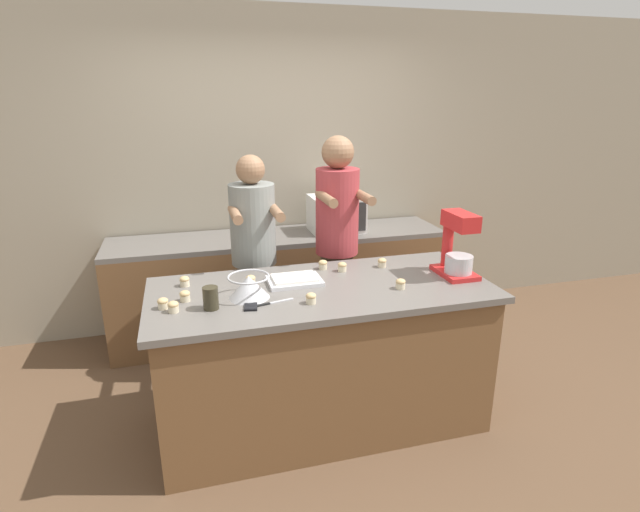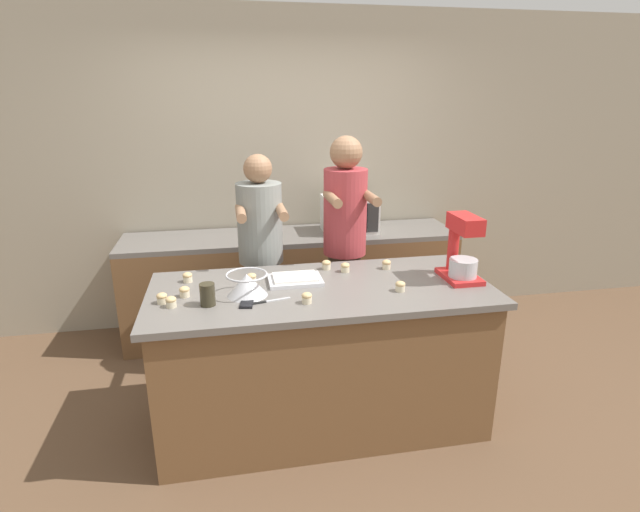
% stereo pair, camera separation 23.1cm
% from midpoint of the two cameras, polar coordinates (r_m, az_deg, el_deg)
% --- Properties ---
extents(ground_plane, '(16.00, 16.00, 0.00)m').
position_cam_midpoint_polar(ground_plane, '(3.41, 2.18, -18.05)').
color(ground_plane, brown).
extents(back_wall, '(10.00, 0.06, 2.70)m').
position_cam_midpoint_polar(back_wall, '(4.44, -2.46, 9.52)').
color(back_wall, gray).
rests_on(back_wall, ground_plane).
extents(island_counter, '(2.03, 0.88, 0.92)m').
position_cam_midpoint_polar(island_counter, '(3.16, 2.28, -11.30)').
color(island_counter, brown).
rests_on(island_counter, ground_plane).
extents(back_counter, '(2.80, 0.60, 0.88)m').
position_cam_midpoint_polar(back_counter, '(4.34, -1.62, -3.11)').
color(back_counter, brown).
rests_on(back_counter, ground_plane).
extents(person_left, '(0.33, 0.50, 1.63)m').
position_cam_midpoint_polar(person_left, '(3.56, -4.88, -0.81)').
color(person_left, brown).
rests_on(person_left, ground_plane).
extents(person_right, '(0.33, 0.49, 1.74)m').
position_cam_midpoint_polar(person_right, '(3.65, 4.65, 0.83)').
color(person_right, brown).
rests_on(person_right, ground_plane).
extents(stand_mixer, '(0.20, 0.30, 0.41)m').
position_cam_midpoint_polar(stand_mixer, '(3.19, 17.90, 0.47)').
color(stand_mixer, red).
rests_on(stand_mixer, island_counter).
extents(mixing_bowl, '(0.24, 0.24, 0.13)m').
position_cam_midpoint_polar(mixing_bowl, '(2.84, -6.05, -3.20)').
color(mixing_bowl, '#BCBCC1').
rests_on(mixing_bowl, island_counter).
extents(baking_tray, '(0.32, 0.23, 0.04)m').
position_cam_midpoint_polar(baking_tray, '(3.03, -0.68, -2.71)').
color(baking_tray, silver).
rests_on(baking_tray, island_counter).
extents(microwave_oven, '(0.45, 0.34, 0.30)m').
position_cam_midpoint_polar(microwave_oven, '(4.27, 4.95, 4.80)').
color(microwave_oven, silver).
rests_on(microwave_oven, back_counter).
extents(cell_phone, '(0.09, 0.15, 0.01)m').
position_cam_midpoint_polar(cell_phone, '(2.75, -5.98, -5.37)').
color(cell_phone, black).
rests_on(cell_phone, island_counter).
extents(drinking_glass, '(0.08, 0.08, 0.12)m').
position_cam_midpoint_polar(drinking_glass, '(2.74, -10.40, -4.39)').
color(drinking_glass, '#332D1E').
rests_on(drinking_glass, island_counter).
extents(knife, '(0.22, 0.07, 0.01)m').
position_cam_midpoint_polar(knife, '(2.77, -3.50, -5.22)').
color(knife, '#BCBCC1').
rests_on(knife, island_counter).
extents(cupcake_0, '(0.06, 0.06, 0.06)m').
position_cam_midpoint_polar(cupcake_0, '(3.25, 2.76, -1.01)').
color(cupcake_0, beige).
rests_on(cupcake_0, island_counter).
extents(cupcake_1, '(0.06, 0.06, 0.06)m').
position_cam_midpoint_polar(cupcake_1, '(2.73, 0.90, -4.83)').
color(cupcake_1, beige).
rests_on(cupcake_1, island_counter).
extents(cupcake_2, '(0.06, 0.06, 0.06)m').
position_cam_midpoint_polar(cupcake_2, '(3.30, 9.59, -0.96)').
color(cupcake_2, beige).
rests_on(cupcake_2, island_counter).
extents(cupcake_3, '(0.06, 0.06, 0.06)m').
position_cam_midpoint_polar(cupcake_3, '(2.83, -15.41, -4.69)').
color(cupcake_3, beige).
rests_on(cupcake_3, island_counter).
extents(cupcake_4, '(0.06, 0.06, 0.06)m').
position_cam_midpoint_polar(cupcake_4, '(3.03, -5.68, -2.54)').
color(cupcake_4, beige).
rests_on(cupcake_4, island_counter).
extents(cupcake_5, '(0.06, 0.06, 0.06)m').
position_cam_midpoint_polar(cupcake_5, '(2.89, -13.04, -4.02)').
color(cupcake_5, beige).
rests_on(cupcake_5, island_counter).
extents(cupcake_6, '(0.06, 0.06, 0.06)m').
position_cam_midpoint_polar(cupcake_6, '(3.11, -12.87, -2.40)').
color(cupcake_6, beige).
rests_on(cupcake_6, island_counter).
extents(cupcake_7, '(0.06, 0.06, 0.06)m').
position_cam_midpoint_polar(cupcake_7, '(3.21, 4.95, -1.32)').
color(cupcake_7, beige).
rests_on(cupcake_7, island_counter).
extents(cupcake_8, '(0.06, 0.06, 0.06)m').
position_cam_midpoint_polar(cupcake_8, '(2.77, -14.39, -5.12)').
color(cupcake_8, beige).
rests_on(cupcake_8, island_counter).
extents(cupcake_9, '(0.06, 0.06, 0.06)m').
position_cam_midpoint_polar(cupcake_9, '(2.95, 11.39, -3.42)').
color(cupcake_9, beige).
rests_on(cupcake_9, island_counter).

